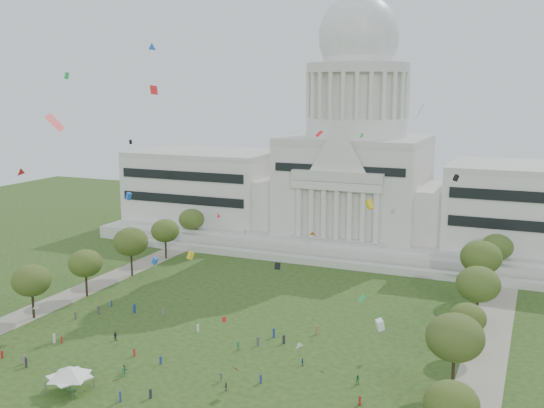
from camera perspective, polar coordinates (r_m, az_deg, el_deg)
name	(u,v)px	position (r m, az deg, el deg)	size (l,w,h in m)	color
ground	(167,389)	(112.26, -9.40, -16.05)	(400.00, 400.00, 0.00)	#264216
capitol	(355,174)	(207.23, 7.46, 2.67)	(160.00, 64.50, 91.30)	#B9B5AC
path_left	(63,299)	(161.71, -18.21, -8.07)	(8.00, 160.00, 0.04)	gray
path_right	(483,366)	(124.81, 18.40, -13.64)	(8.00, 160.00, 0.04)	gray
row_tree_r_1	(451,404)	(93.04, 15.78, -16.90)	(7.58, 7.58, 10.78)	black
row_tree_l_2	(31,281)	(148.45, -20.76, -6.44)	(8.42, 8.42, 11.97)	black
row_tree_r_2	(455,337)	(109.86, 16.09, -11.42)	(9.55, 9.55, 13.58)	black
row_tree_l_3	(85,263)	(159.76, -16.39, -5.12)	(8.12, 8.12, 11.55)	black
row_tree_r_3	(467,318)	(126.64, 17.12, -9.77)	(7.01, 7.01, 9.98)	black
row_tree_l_4	(131,242)	(173.62, -12.55, -3.32)	(9.29, 9.29, 13.21)	black
row_tree_r_4	(478,284)	(140.66, 18.00, -6.85)	(9.19, 9.19, 13.06)	black
row_tree_l_5	(165,231)	(189.42, -9.55, -2.38)	(8.33, 8.33, 11.85)	black
row_tree_r_5	(481,257)	(159.95, 18.23, -4.57)	(9.82, 9.82, 13.96)	black
row_tree_l_6	(192,219)	(205.39, -7.23, -1.37)	(8.19, 8.19, 11.64)	black
row_tree_r_6	(497,247)	(177.51, 19.52, -3.67)	(8.42, 8.42, 11.97)	black
event_tent	(69,371)	(113.80, -17.71, -14.09)	(10.67, 10.67, 4.52)	#4C4C4C
person_0	(360,400)	(106.63, 7.88, -17.04)	(0.75, 0.49, 1.54)	#B21E1E
person_2	(358,380)	(112.90, 7.70, -15.35)	(0.85, 0.52, 1.75)	#33723F
person_3	(221,377)	(113.34, -4.61, -15.21)	(1.06, 0.55, 1.65)	#4C4C51
person_4	(226,386)	(110.29, -4.15, -15.99)	(0.90, 0.49, 1.54)	#4C4C51
person_5	(124,369)	(118.78, -13.10, -14.23)	(1.48, 0.58, 1.59)	#33723F
person_7	(70,389)	(114.03, -17.68, -15.55)	(0.57, 0.42, 1.57)	#33723F
person_8	(115,336)	(133.27, -13.86, -11.44)	(0.85, 0.52, 1.74)	#26262B
person_10	(302,362)	(118.86, 2.75, -13.97)	(0.86, 0.47, 1.46)	navy
distant_crowd	(152,341)	(129.73, -10.68, -11.93)	(51.80, 39.78, 1.93)	#B21E1E
kite_swarm	(186,209)	(108.22, -7.71, -0.47)	(85.97, 102.15, 59.71)	green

